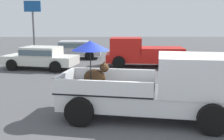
{
  "coord_description": "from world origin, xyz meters",
  "views": [
    {
      "loc": [
        -1.09,
        -7.71,
        2.86
      ],
      "look_at": [
        -0.98,
        1.85,
        1.1
      ],
      "focal_mm": 43.28,
      "sensor_mm": 36.0,
      "label": 1
    }
  ],
  "objects_px": {
    "parked_sedan_far": "(41,57)",
    "motel_sign": "(33,16)",
    "pickup_truck_red": "(142,53)",
    "parked_sedan_near": "(73,49)",
    "pickup_truck_main": "(160,87)"
  },
  "relations": [
    {
      "from": "pickup_truck_main",
      "to": "parked_sedan_near",
      "type": "distance_m",
      "value": 13.51
    },
    {
      "from": "pickup_truck_red",
      "to": "parked_sedan_near",
      "type": "height_order",
      "value": "pickup_truck_red"
    },
    {
      "from": "parked_sedan_far",
      "to": "motel_sign",
      "type": "xyz_separation_m",
      "value": [
        -2.41,
        7.48,
        2.44
      ]
    },
    {
      "from": "pickup_truck_red",
      "to": "parked_sedan_near",
      "type": "bearing_deg",
      "value": -33.69
    },
    {
      "from": "parked_sedan_near",
      "to": "motel_sign",
      "type": "distance_m",
      "value": 5.34
    },
    {
      "from": "parked_sedan_far",
      "to": "motel_sign",
      "type": "distance_m",
      "value": 8.23
    },
    {
      "from": "parked_sedan_near",
      "to": "motel_sign",
      "type": "bearing_deg",
      "value": -37.31
    },
    {
      "from": "pickup_truck_main",
      "to": "motel_sign",
      "type": "xyz_separation_m",
      "value": [
        -7.95,
        15.78,
        2.22
      ]
    },
    {
      "from": "pickup_truck_main",
      "to": "pickup_truck_red",
      "type": "relative_size",
      "value": 1.08
    },
    {
      "from": "pickup_truck_main",
      "to": "parked_sedan_near",
      "type": "relative_size",
      "value": 1.23
    },
    {
      "from": "pickup_truck_main",
      "to": "parked_sedan_far",
      "type": "height_order",
      "value": "pickup_truck_main"
    },
    {
      "from": "pickup_truck_red",
      "to": "motel_sign",
      "type": "distance_m",
      "value": 11.03
    },
    {
      "from": "pickup_truck_main",
      "to": "motel_sign",
      "type": "relative_size",
      "value": 1.19
    },
    {
      "from": "pickup_truck_main",
      "to": "parked_sedan_far",
      "type": "relative_size",
      "value": 1.16
    },
    {
      "from": "pickup_truck_main",
      "to": "parked_sedan_near",
      "type": "height_order",
      "value": "pickup_truck_main"
    }
  ]
}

